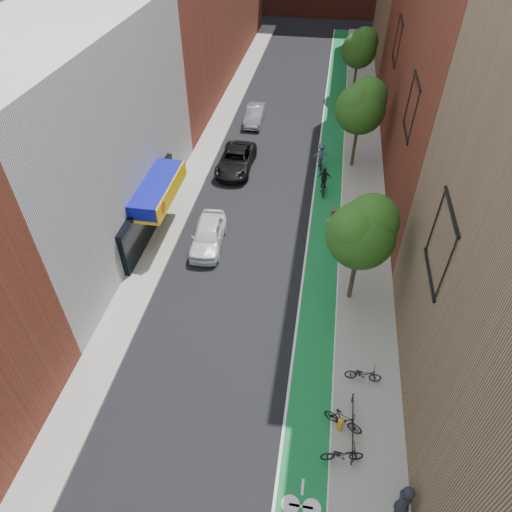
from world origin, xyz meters
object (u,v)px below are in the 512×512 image
at_px(cyclist_lane_near, 331,226).
at_px(fire_hydrant, 340,424).
at_px(parked_car_black, 236,160).
at_px(parked_car_silver, 255,115).
at_px(pedestrian, 405,500).
at_px(parked_car_white, 208,235).
at_px(cyclist_lane_far, 321,157).
at_px(cyclist_lane_mid, 324,184).

bearing_deg(cyclist_lane_near, fire_hydrant, 86.30).
distance_m(parked_car_black, cyclist_lane_near, 10.32).
height_order(parked_car_silver, pedestrian, pedestrian).
relative_size(parked_car_white, parked_car_silver, 1.06).
bearing_deg(cyclist_lane_far, parked_car_white, 45.32).
xyz_separation_m(parked_car_black, pedestrian, (10.69, -22.75, 0.25)).
relative_size(pedestrian, fire_hydrant, 2.27).
relative_size(cyclist_lane_far, pedestrian, 1.21).
xyz_separation_m(cyclist_lane_mid, cyclist_lane_far, (-0.43, 3.29, 0.24)).
distance_m(parked_car_silver, cyclist_lane_far, 9.31).
xyz_separation_m(parked_car_black, fire_hydrant, (8.39, -19.96, -0.20)).
distance_m(parked_car_white, pedestrian, 17.30).
relative_size(parked_car_black, cyclist_lane_far, 2.62).
height_order(cyclist_lane_near, fire_hydrant, cyclist_lane_near).
xyz_separation_m(parked_car_black, cyclist_lane_far, (6.29, 1.16, 0.20)).
distance_m(parked_car_white, parked_car_silver, 17.18).
xyz_separation_m(parked_car_black, cyclist_lane_near, (7.44, -7.14, 0.19)).
bearing_deg(cyclist_lane_near, parked_car_white, 6.84).
bearing_deg(pedestrian, cyclist_lane_mid, -159.54).
bearing_deg(parked_car_white, parked_car_black, 86.53).
height_order(cyclist_lane_mid, cyclist_lane_far, cyclist_lane_far).
height_order(cyclist_lane_mid, pedestrian, cyclist_lane_mid).
relative_size(parked_car_black, cyclist_lane_near, 2.44).
height_order(parked_car_black, cyclist_lane_mid, cyclist_lane_mid).
bearing_deg(parked_car_black, parked_car_silver, 89.64).
relative_size(cyclist_lane_mid, pedestrian, 1.16).
xyz_separation_m(cyclist_lane_near, cyclist_lane_mid, (-0.72, 5.01, -0.22)).
bearing_deg(parked_car_silver, cyclist_lane_mid, -57.72).
bearing_deg(parked_car_black, pedestrian, -64.55).
bearing_deg(parked_car_silver, cyclist_lane_near, -64.92).
distance_m(pedestrian, fire_hydrant, 3.64).
xyz_separation_m(cyclist_lane_far, fire_hydrant, (2.10, -21.12, -0.40)).
height_order(cyclist_lane_near, cyclist_lane_far, cyclist_lane_near).
height_order(parked_car_white, fire_hydrant, parked_car_white).
xyz_separation_m(pedestrian, fire_hydrant, (-2.30, 2.79, -0.45)).
distance_m(cyclist_lane_far, fire_hydrant, 21.23).
height_order(parked_car_silver, cyclist_lane_far, cyclist_lane_far).
relative_size(parked_car_white, cyclist_lane_mid, 2.31).
height_order(parked_car_white, cyclist_lane_far, cyclist_lane_far).
distance_m(parked_car_black, fire_hydrant, 21.66).
relative_size(cyclist_lane_near, cyclist_lane_mid, 1.12).
relative_size(cyclist_lane_mid, cyclist_lane_far, 0.95).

